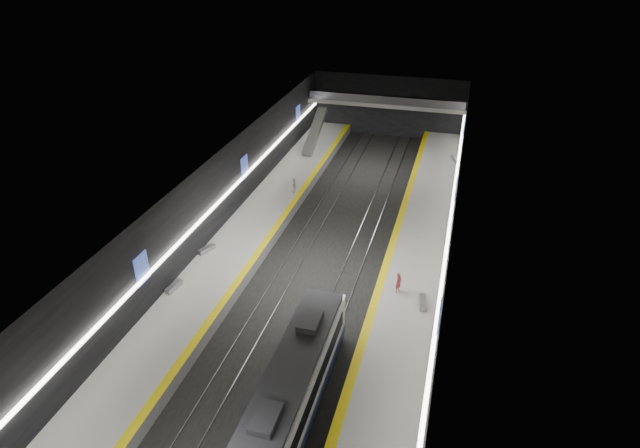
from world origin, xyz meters
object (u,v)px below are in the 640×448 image
(bench_left_near, at_px, (174,287))
(bench_right_far, at_px, (456,159))
(bench_right_near, at_px, (423,302))
(passenger_right_a, at_px, (399,282))
(escalator, at_px, (315,131))
(passenger_left_a, at_px, (294,185))
(bench_left_far, at_px, (207,249))

(bench_left_near, xyz_separation_m, bench_right_far, (19.00, 31.11, 0.03))
(bench_right_near, height_order, bench_right_far, bench_right_far)
(bench_right_near, height_order, passenger_right_a, passenger_right_a)
(escalator, relative_size, bench_right_near, 4.73)
(bench_left_near, relative_size, passenger_left_a, 1.06)
(escalator, xyz_separation_m, bench_right_far, (17.00, -0.20, -1.67))
(bench_left_near, xyz_separation_m, bench_right_near, (18.16, 3.08, 0.01))
(bench_right_near, distance_m, bench_right_far, 28.03)
(bench_right_near, xyz_separation_m, bench_right_far, (0.84, 28.02, 0.02))
(escalator, distance_m, bench_left_far, 25.95)
(bench_right_near, relative_size, passenger_left_a, 1.10)
(bench_right_far, bearing_deg, passenger_left_a, -160.32)
(bench_right_far, bearing_deg, bench_left_far, -146.85)
(bench_left_far, relative_size, passenger_left_a, 1.05)
(bench_right_near, xyz_separation_m, passenger_right_a, (-1.93, 1.08, 0.62))
(passenger_left_a, bearing_deg, bench_left_far, -20.69)
(bench_left_far, relative_size, passenger_right_a, 0.98)
(bench_right_near, bearing_deg, passenger_right_a, 143.14)
(passenger_right_a, xyz_separation_m, passenger_left_a, (-12.63, 14.03, -0.05))
(bench_left_near, relative_size, bench_right_near, 0.97)
(escalator, relative_size, passenger_right_a, 4.86)
(bench_left_near, bearing_deg, bench_right_far, 66.21)
(bench_left_far, xyz_separation_m, bench_right_far, (19.00, 25.62, 0.03))
(bench_left_near, height_order, bench_right_near, bench_right_near)
(passenger_left_a, bearing_deg, bench_right_near, 39.06)
(bench_left_near, xyz_separation_m, bench_left_far, (0.00, 5.49, -0.00))
(bench_left_near, bearing_deg, escalator, 93.97)
(bench_left_far, height_order, bench_right_near, bench_right_near)
(escalator, xyz_separation_m, passenger_right_a, (14.23, -27.13, -1.08))
(bench_left_near, height_order, passenger_right_a, passenger_right_a)
(escalator, bearing_deg, bench_left_near, -93.66)
(escalator, distance_m, bench_right_far, 17.08)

